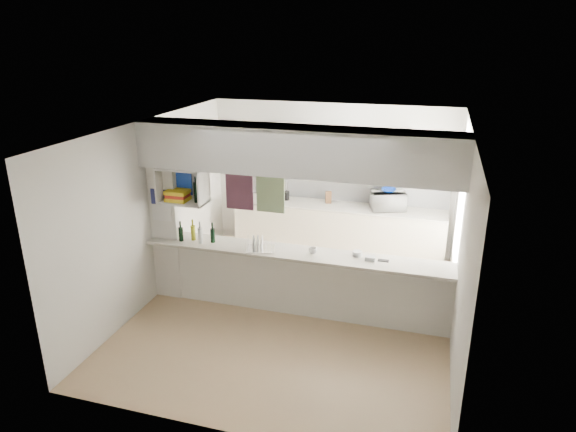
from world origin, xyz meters
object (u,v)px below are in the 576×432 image
at_px(microwave, 388,201).
at_px(wine_bottles, 197,234).
at_px(bowl, 389,190).
at_px(dish_rack, 260,244).

bearing_deg(microwave, wine_bottles, 23.74).
height_order(bowl, wine_bottles, bowl).
distance_m(bowl, dish_rack, 2.64).
xyz_separation_m(microwave, wine_bottles, (-2.43, -2.17, -0.04)).
xyz_separation_m(dish_rack, wine_bottles, (-0.95, 0.02, 0.03)).
bearing_deg(wine_bottles, bowl, 41.71).
bearing_deg(dish_rack, microwave, 42.67).
bearing_deg(wine_bottles, dish_rack, -1.01).
distance_m(microwave, dish_rack, 2.64).
bearing_deg(microwave, bowl, 56.16).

